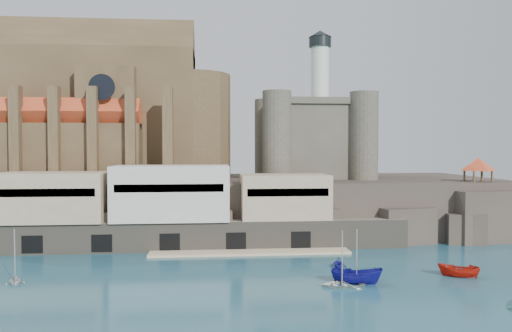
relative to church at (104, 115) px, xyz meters
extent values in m
plane|color=#1B495B|center=(24.13, -41.85, -22.13)|extent=(300.00, 300.00, 0.00)
cube|color=#2B2520|center=(24.13, -1.85, -17.13)|extent=(100.00, 34.00, 10.00)
cube|color=#2B2520|center=(2.13, -18.35, -19.13)|extent=(9.00, 5.00, 6.00)
cube|color=#2B2520|center=(19.13, -18.35, -19.13)|extent=(9.00, 5.00, 6.00)
cube|color=#2B2520|center=(36.13, -18.35, -19.13)|extent=(9.00, 5.00, 6.00)
cube|color=#2B2520|center=(52.13, -18.35, -19.13)|extent=(9.00, 5.00, 6.00)
cube|color=#6A6254|center=(16.13, -19.35, -19.88)|extent=(70.00, 6.00, 4.50)
cube|color=tan|center=(26.13, -23.85, -21.98)|extent=(30.00, 4.00, 0.40)
cube|color=black|center=(-5.87, -22.25, -20.53)|extent=(3.00, 0.40, 2.60)
cube|color=black|center=(4.13, -22.25, -20.53)|extent=(3.00, 0.40, 2.60)
cube|color=black|center=(14.13, -22.25, -20.53)|extent=(3.00, 0.40, 2.60)
cube|color=black|center=(24.13, -22.25, -20.53)|extent=(3.00, 0.40, 2.60)
cube|color=black|center=(34.13, -22.25, -20.53)|extent=(3.00, 0.40, 2.60)
cube|color=tan|center=(-3.87, -18.35, -13.88)|extent=(16.00, 9.00, 7.50)
cube|color=beige|center=(14.13, -18.35, -13.38)|extent=(18.00, 9.00, 8.50)
cube|color=tan|center=(32.13, -18.35, -14.13)|extent=(14.00, 8.00, 7.00)
cube|color=#493722|center=(-1.87, 0.15, -0.13)|extent=(38.00, 14.00, 24.00)
cube|color=#493722|center=(-1.87, 0.15, 11.87)|extent=(38.00, 13.01, 13.01)
cylinder|color=#493722|center=(17.13, 0.15, -2.13)|extent=(14.00, 14.00, 20.00)
cube|color=#493722|center=(2.13, 0.15, -2.13)|extent=(10.00, 20.00, 20.00)
cube|color=#493722|center=(-5.87, -9.35, -7.13)|extent=(28.00, 5.00, 10.00)
cube|color=#493722|center=(-5.87, 9.65, -7.13)|extent=(28.00, 5.00, 10.00)
cube|color=#C24021|center=(-5.87, -9.35, -0.53)|extent=(28.00, 5.66, 5.66)
cube|color=#C24021|center=(-5.87, 9.65, -0.53)|extent=(28.00, 5.66, 5.66)
cylinder|color=black|center=(2.13, -11.90, 3.87)|extent=(4.40, 0.30, 4.40)
cube|color=#493722|center=(-11.67, -12.35, -4.13)|extent=(1.60, 2.20, 16.00)
cube|color=#493722|center=(-5.47, -12.35, -4.13)|extent=(1.60, 2.20, 16.00)
cube|color=#493722|center=(0.73, -12.35, -4.13)|extent=(1.60, 2.20, 16.00)
cube|color=#493722|center=(6.93, -12.35, -4.13)|extent=(1.60, 2.20, 16.00)
cube|color=#493722|center=(13.13, -12.35, -4.13)|extent=(1.60, 2.20, 16.00)
cube|color=#464237|center=(40.13, -0.85, -5.13)|extent=(16.00, 16.00, 14.00)
cube|color=#464237|center=(40.13, -0.85, 2.27)|extent=(17.00, 17.00, 1.20)
cylinder|color=#464237|center=(32.13, -8.85, -4.13)|extent=(5.20, 5.20, 16.00)
cylinder|color=#464237|center=(48.13, -8.85, -4.13)|extent=(5.20, 5.20, 16.00)
cylinder|color=#464237|center=(32.13, 7.15, -4.13)|extent=(5.20, 5.20, 16.00)
cylinder|color=#464237|center=(48.13, 7.15, -4.13)|extent=(5.20, 5.20, 16.00)
cylinder|color=silver|center=(42.13, 1.15, 7.87)|extent=(3.60, 3.60, 12.00)
cylinder|color=black|center=(42.13, 1.15, 14.87)|extent=(4.40, 4.40, 2.00)
cone|color=black|center=(42.13, 1.15, 16.47)|extent=(4.60, 4.60, 1.40)
cube|color=#2B2520|center=(66.13, -15.85, -17.78)|extent=(12.00, 10.00, 8.70)
cube|color=#2B2520|center=(62.13, -18.85, -19.63)|extent=(6.00, 5.00, 5.00)
cube|color=#2B2520|center=(71.13, -13.85, -19.13)|extent=(5.00, 4.00, 6.00)
cube|color=#493722|center=(66.13, -15.85, -13.28)|extent=(4.20, 4.20, 0.30)
cylinder|color=#493722|center=(64.53, -17.45, -11.83)|extent=(0.36, 0.36, 3.20)
cylinder|color=#493722|center=(67.73, -17.45, -11.83)|extent=(0.36, 0.36, 3.20)
cylinder|color=#493722|center=(64.53, -14.25, -11.83)|extent=(0.36, 0.36, 3.20)
cylinder|color=#493722|center=(67.73, -14.25, -11.83)|extent=(0.36, 0.36, 3.20)
pyramid|color=#C24021|center=(66.13, -15.85, -9.13)|extent=(6.40, 6.40, 2.20)
imported|color=navy|center=(37.15, -41.74, -22.13)|extent=(2.76, 2.72, 5.91)
imported|color=silver|center=(-2.29, -38.27, -22.13)|extent=(2.91, 2.41, 2.91)
imported|color=#AF1A0B|center=(50.50, -39.79, -22.13)|extent=(2.44, 2.41, 4.89)
imported|color=white|center=(35.21, -42.57, -22.13)|extent=(1.33, 3.74, 5.14)
imported|color=#1D1D99|center=(37.10, -33.59, -22.13)|extent=(3.06, 2.21, 3.22)
camera|label=1|loc=(20.43, -97.75, -6.45)|focal=35.00mm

